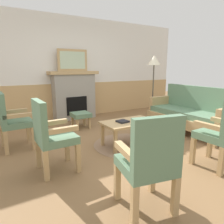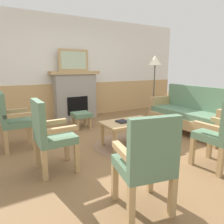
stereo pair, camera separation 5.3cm
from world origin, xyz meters
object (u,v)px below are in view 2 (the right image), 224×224
coffee_table (129,124)px  book_on_table (122,121)px  floor_lamp_by_couch (155,64)px  couch (190,114)px  armchair_by_window_left (12,118)px  framed_picture (74,60)px  footstool (81,116)px  fireplace (75,95)px  armchair_near_fireplace (50,133)px  armchair_front_center (222,131)px  armchair_front_left (147,160)px

coffee_table → book_on_table: 0.15m
book_on_table → floor_lamp_by_couch: size_ratio=0.11×
couch → armchair_by_window_left: bearing=165.2°
book_on_table → framed_picture: bearing=89.7°
framed_picture → floor_lamp_by_couch: (1.73, -1.20, -0.11)m
book_on_table → floor_lamp_by_couch: 2.33m
footstool → floor_lamp_by_couch: bearing=-7.6°
fireplace → armchair_near_fireplace: fireplace is taller
couch → footstool: (-1.89, 1.48, -0.11)m
armchair_by_window_left → floor_lamp_by_couch: (3.42, 0.33, 0.91)m
framed_picture → armchair_near_fireplace: framed_picture is taller
fireplace → armchair_front_center: bearing=-79.5°
armchair_front_left → book_on_table: bearing=64.5°
fireplace → floor_lamp_by_couch: size_ratio=0.77×
couch → footstool: size_ratio=4.50×
coffee_table → book_on_table: size_ratio=5.28×
framed_picture → armchair_front_center: framed_picture is taller
armchair_front_left → floor_lamp_by_couch: size_ratio=0.58×
book_on_table → armchair_by_window_left: 1.88m
fireplace → book_on_table: (-0.01, -2.38, -0.20)m
coffee_table → floor_lamp_by_couch: size_ratio=0.57×
armchair_by_window_left → couch: bearing=-14.8°
armchair_front_center → armchair_front_left: bearing=-173.3°
couch → armchair_front_left: (-2.43, -1.50, 0.14)m
couch → footstool: bearing=141.9°
armchair_near_fireplace → fireplace: bearing=63.4°
coffee_table → armchair_by_window_left: size_ratio=0.98×
coffee_table → armchair_front_center: 1.49m
book_on_table → footstool: book_on_table is taller
armchair_by_window_left → armchair_front_center: bearing=-42.9°
fireplace → armchair_front_left: fireplace is taller
couch → coffee_table: (-1.57, 0.04, -0.01)m
fireplace → coffee_table: (0.12, -2.38, -0.27)m
framed_picture → armchair_front_left: (-0.75, -3.92, -1.02)m
fireplace → couch: (1.69, -2.42, -0.26)m
footstool → armchair_front_center: size_ratio=0.41×
armchair_by_window_left → book_on_table: bearing=-26.8°
coffee_table → book_on_table: book_on_table is taller
fireplace → armchair_near_fireplace: 2.96m
armchair_by_window_left → armchair_front_left: (0.94, -2.39, 0.00)m
armchair_front_left → floor_lamp_by_couch: bearing=47.6°
framed_picture → floor_lamp_by_couch: bearing=-34.6°
footstool → couch: bearing=-38.1°
floor_lamp_by_couch → couch: bearing=-92.1°
coffee_table → floor_lamp_by_couch: (1.61, 1.19, 1.06)m
fireplace → couch: 2.96m
book_on_table → floor_lamp_by_couch: bearing=34.0°
framed_picture → armchair_by_window_left: 2.49m
couch → book_on_table: couch is taller
armchair_front_center → couch: bearing=53.2°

